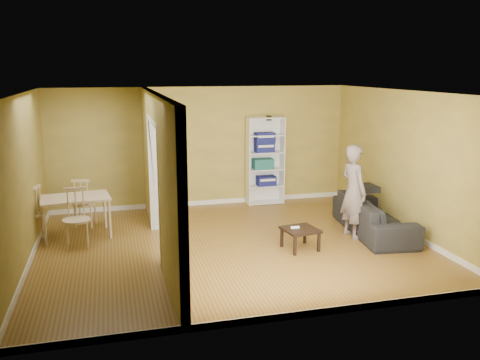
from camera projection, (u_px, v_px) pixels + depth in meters
name	position (u px, v px, depth m)	size (l,w,h in m)	color
room_shell	(231.00, 171.00, 8.45)	(6.50, 6.50, 6.50)	olive
partition	(159.00, 175.00, 8.16)	(0.22, 5.50, 2.60)	gold
wall_speaker	(269.00, 118.00, 11.23)	(0.10, 0.10, 0.10)	black
sofa	(374.00, 211.00, 9.31)	(0.95, 2.23, 0.85)	black
person	(354.00, 183.00, 8.98)	(0.56, 0.72, 1.98)	slate
bookshelf	(264.00, 160.00, 11.32)	(0.82, 0.36, 1.94)	white
paper_box_navy_a	(266.00, 181.00, 11.38)	(0.41, 0.27, 0.21)	#2A4B83
paper_box_teal	(263.00, 164.00, 11.28)	(0.45, 0.29, 0.23)	#185853
paper_box_navy_b	(264.00, 147.00, 11.20)	(0.41, 0.27, 0.21)	#171D4D
paper_box_navy_c	(265.00, 137.00, 11.16)	(0.43, 0.28, 0.22)	navy
coffee_table	(300.00, 232.00, 8.49)	(0.54, 0.54, 0.36)	black
game_controller	(295.00, 227.00, 8.50)	(0.15, 0.04, 0.03)	white
dining_table	(75.00, 201.00, 9.08)	(1.18, 0.78, 0.74)	tan
chair_left	(28.00, 214.00, 8.85)	(0.46, 0.46, 1.00)	tan
chair_near	(76.00, 218.00, 8.55)	(0.46, 0.46, 1.01)	#D5BE8A
chair_far	(85.00, 202.00, 9.72)	(0.44, 0.44, 0.96)	tan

